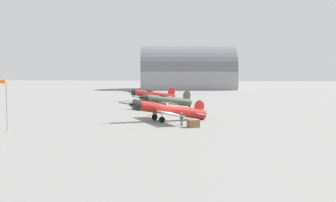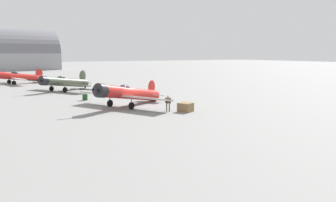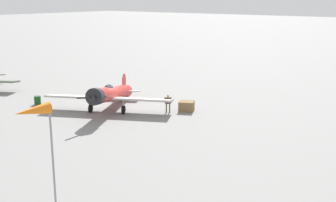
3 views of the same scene
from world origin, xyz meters
The scene contains 9 objects.
ground_plane centered at (0.00, 0.00, 0.00)m, with size 400.00×400.00×0.00m, color gray.
airplane_foreground centered at (-0.25, 0.48, 1.52)m, with size 11.56×11.30×3.08m.
airplane_mid_apron centered at (19.01, 3.64, 1.45)m, with size 10.89×10.39×3.25m.
airplane_far_line centered at (35.92, 9.09, 1.43)m, with size 11.37×11.08×2.95m.
ground_crew_mechanic centered at (-5.16, -2.04, 1.03)m, with size 0.55×0.46×1.69m.
equipment_crate centered at (-6.19, -3.57, 0.46)m, with size 1.77×1.70×0.93m.
fuel_drum centered at (7.12, 3.40, 0.41)m, with size 0.69×0.69×0.83m.
windsock_mast centered at (-12.61, 17.60, 5.32)m, with size 0.80×1.76×5.86m.
distant_hangar centered at (94.09, 7.05, 5.23)m, with size 22.98×34.30×17.57m.
Camera 1 is at (-60.49, -8.21, 7.06)m, focal length 48.69 mm.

